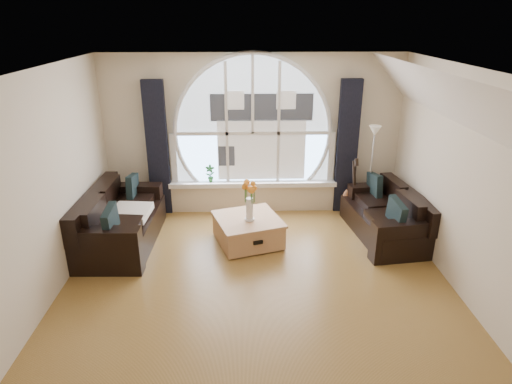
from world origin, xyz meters
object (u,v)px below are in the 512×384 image
coffee_chest (248,229)px  guitar (353,187)px  sofa_right (386,212)px  vase_flowers (249,196)px  floor_lamp (371,173)px  sofa_left (121,219)px  potted_plant (210,174)px

coffee_chest → guitar: bearing=10.1°
sofa_right → vase_flowers: size_ratio=2.44×
guitar → vase_flowers: bearing=-167.1°
floor_lamp → sofa_left: bearing=-168.1°
sofa_right → floor_lamp: 0.81m
sofa_left → guitar: (3.70, 0.92, 0.13)m
sofa_left → sofa_right: size_ratio=1.11×
sofa_left → guitar: bearing=15.6°
coffee_chest → potted_plant: (-0.63, 1.20, 0.48)m
sofa_left → floor_lamp: bearing=13.5°
guitar → potted_plant: guitar is taller
sofa_left → guitar: 3.81m
guitar → potted_plant: size_ratio=3.44×
floor_lamp → potted_plant: size_ratio=5.19×
coffee_chest → vase_flowers: vase_flowers is taller
coffee_chest → floor_lamp: 2.31m
potted_plant → coffee_chest: bearing=-62.2°
vase_flowers → guitar: size_ratio=0.66×
vase_flowers → guitar: vase_flowers is taller
sofa_left → vase_flowers: bearing=-1.4°
sofa_left → coffee_chest: (1.90, -0.03, -0.18)m
guitar → potted_plant: 2.45m
floor_lamp → potted_plant: (-2.69, 0.33, -0.10)m
vase_flowers → potted_plant: 1.43m
coffee_chest → guitar: size_ratio=0.87×
floor_lamp → guitar: bearing=161.8°
floor_lamp → potted_plant: 2.72m
sofa_left → sofa_right: 4.05m
guitar → potted_plant: (-2.43, 0.25, 0.17)m
sofa_left → vase_flowers: 1.96m
sofa_left → potted_plant: potted_plant is taller
sofa_right → potted_plant: size_ratio=5.54×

